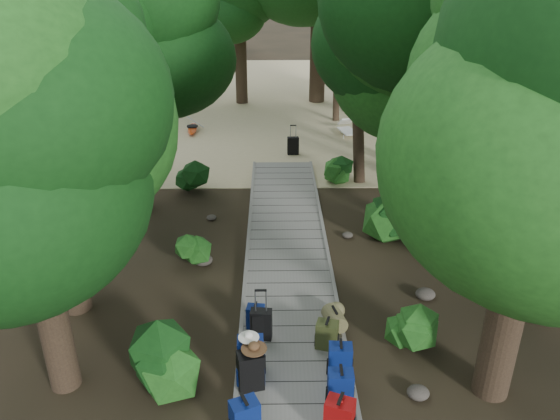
{
  "coord_description": "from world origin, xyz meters",
  "views": [
    {
      "loc": [
        -0.35,
        -10.49,
        6.6
      ],
      "look_at": [
        -0.17,
        1.34,
        1.0
      ],
      "focal_mm": 35.0,
      "sensor_mm": 36.0,
      "label": 1
    }
  ],
  "objects_px": {
    "backpack_left_a": "(245,418)",
    "backpack_right_c": "(340,359)",
    "kayak": "(192,128)",
    "backpack_left_d": "(256,315)",
    "backpack_left_c": "(251,355)",
    "lone_suitcase_on_sand": "(293,146)",
    "suitcase_on_boardwalk": "(261,324)",
    "backpack_right_a": "(339,417)",
    "backpack_right_b": "(340,387)",
    "backpack_left_b": "(250,369)",
    "duffel_right_khaki": "(334,319)",
    "sun_lounger": "(348,128)",
    "backpack_right_d": "(327,333)"
  },
  "relations": [
    {
      "from": "duffel_right_khaki",
      "to": "kayak",
      "type": "height_order",
      "value": "duffel_right_khaki"
    },
    {
      "from": "backpack_left_a",
      "to": "backpack_left_c",
      "type": "relative_size",
      "value": 0.94
    },
    {
      "from": "backpack_right_b",
      "to": "suitcase_on_boardwalk",
      "type": "xyz_separation_m",
      "value": [
        -1.26,
        1.67,
        -0.05
      ]
    },
    {
      "from": "backpack_left_c",
      "to": "lone_suitcase_on_sand",
      "type": "xyz_separation_m",
      "value": [
        1.13,
        11.41,
        -0.19
      ]
    },
    {
      "from": "backpack_right_a",
      "to": "backpack_left_c",
      "type": "bearing_deg",
      "value": 157.48
    },
    {
      "from": "backpack_right_d",
      "to": "backpack_left_d",
      "type": "bearing_deg",
      "value": 170.87
    },
    {
      "from": "lone_suitcase_on_sand",
      "to": "backpack_left_d",
      "type": "bearing_deg",
      "value": -100.63
    },
    {
      "from": "duffel_right_khaki",
      "to": "backpack_right_b",
      "type": "bearing_deg",
      "value": -106.54
    },
    {
      "from": "backpack_right_a",
      "to": "suitcase_on_boardwalk",
      "type": "relative_size",
      "value": 1.22
    },
    {
      "from": "backpack_right_b",
      "to": "sun_lounger",
      "type": "bearing_deg",
      "value": 84.08
    },
    {
      "from": "backpack_right_b",
      "to": "kayak",
      "type": "height_order",
      "value": "backpack_right_b"
    },
    {
      "from": "backpack_left_a",
      "to": "lone_suitcase_on_sand",
      "type": "relative_size",
      "value": 1.21
    },
    {
      "from": "backpack_left_d",
      "to": "sun_lounger",
      "type": "bearing_deg",
      "value": 82.74
    },
    {
      "from": "backpack_left_d",
      "to": "backpack_right_a",
      "type": "relative_size",
      "value": 0.69
    },
    {
      "from": "sun_lounger",
      "to": "suitcase_on_boardwalk",
      "type": "bearing_deg",
      "value": -117.39
    },
    {
      "from": "backpack_left_b",
      "to": "suitcase_on_boardwalk",
      "type": "height_order",
      "value": "backpack_left_b"
    },
    {
      "from": "duffel_right_khaki",
      "to": "suitcase_on_boardwalk",
      "type": "bearing_deg",
      "value": 179.66
    },
    {
      "from": "backpack_left_c",
      "to": "suitcase_on_boardwalk",
      "type": "height_order",
      "value": "backpack_left_c"
    },
    {
      "from": "suitcase_on_boardwalk",
      "to": "backpack_right_b",
      "type": "bearing_deg",
      "value": -46.18
    },
    {
      "from": "lone_suitcase_on_sand",
      "to": "suitcase_on_boardwalk",
      "type": "bearing_deg",
      "value": -99.82
    },
    {
      "from": "backpack_right_c",
      "to": "duffel_right_khaki",
      "type": "height_order",
      "value": "backpack_right_c"
    },
    {
      "from": "backpack_left_d",
      "to": "suitcase_on_boardwalk",
      "type": "distance_m",
      "value": 0.36
    },
    {
      "from": "backpack_left_a",
      "to": "backpack_right_c",
      "type": "distance_m",
      "value": 2.02
    },
    {
      "from": "backpack_right_a",
      "to": "sun_lounger",
      "type": "xyz_separation_m",
      "value": [
        2.05,
        14.98,
        -0.19
      ]
    },
    {
      "from": "backpack_left_b",
      "to": "duffel_right_khaki",
      "type": "relative_size",
      "value": 1.4
    },
    {
      "from": "backpack_right_d",
      "to": "duffel_right_khaki",
      "type": "xyz_separation_m",
      "value": [
        0.2,
        0.58,
        -0.11
      ]
    },
    {
      "from": "backpack_left_c",
      "to": "backpack_right_b",
      "type": "xyz_separation_m",
      "value": [
        1.42,
        -0.7,
        -0.05
      ]
    },
    {
      "from": "backpack_right_c",
      "to": "lone_suitcase_on_sand",
      "type": "height_order",
      "value": "backpack_right_c"
    },
    {
      "from": "backpack_left_a",
      "to": "backpack_left_c",
      "type": "height_order",
      "value": "backpack_left_c"
    },
    {
      "from": "backpack_left_d",
      "to": "backpack_right_c",
      "type": "height_order",
      "value": "backpack_right_c"
    },
    {
      "from": "backpack_right_b",
      "to": "kayak",
      "type": "distance_m",
      "value": 15.5
    },
    {
      "from": "duffel_right_khaki",
      "to": "lone_suitcase_on_sand",
      "type": "bearing_deg",
      "value": 79.37
    },
    {
      "from": "backpack_right_b",
      "to": "backpack_right_d",
      "type": "distance_m",
      "value": 1.4
    },
    {
      "from": "backpack_left_b",
      "to": "backpack_left_d",
      "type": "relative_size",
      "value": 1.51
    },
    {
      "from": "kayak",
      "to": "backpack_left_b",
      "type": "bearing_deg",
      "value": -83.06
    },
    {
      "from": "backpack_left_a",
      "to": "backpack_right_d",
      "type": "height_order",
      "value": "backpack_left_a"
    },
    {
      "from": "kayak",
      "to": "backpack_left_d",
      "type": "bearing_deg",
      "value": -81.55
    },
    {
      "from": "backpack_left_d",
      "to": "kayak",
      "type": "height_order",
      "value": "backpack_left_d"
    },
    {
      "from": "backpack_right_c",
      "to": "backpack_left_c",
      "type": "bearing_deg",
      "value": -177.07
    },
    {
      "from": "backpack_right_c",
      "to": "backpack_right_a",
      "type": "bearing_deg",
      "value": -92.9
    },
    {
      "from": "backpack_left_d",
      "to": "duffel_right_khaki",
      "type": "height_order",
      "value": "backpack_left_d"
    },
    {
      "from": "backpack_right_a",
      "to": "kayak",
      "type": "distance_m",
      "value": 16.07
    },
    {
      "from": "backpack_left_c",
      "to": "lone_suitcase_on_sand",
      "type": "bearing_deg",
      "value": 81.92
    },
    {
      "from": "backpack_right_b",
      "to": "lone_suitcase_on_sand",
      "type": "relative_size",
      "value": 1.13
    },
    {
      "from": "backpack_right_c",
      "to": "lone_suitcase_on_sand",
      "type": "distance_m",
      "value": 11.45
    },
    {
      "from": "backpack_right_c",
      "to": "sun_lounger",
      "type": "distance_m",
      "value": 13.82
    },
    {
      "from": "backpack_left_b",
      "to": "sun_lounger",
      "type": "height_order",
      "value": "backpack_left_b"
    },
    {
      "from": "backpack_left_b",
      "to": "backpack_left_c",
      "type": "xyz_separation_m",
      "value": [
        -0.01,
        0.3,
        0.03
      ]
    },
    {
      "from": "backpack_right_b",
      "to": "lone_suitcase_on_sand",
      "type": "height_order",
      "value": "backpack_right_b"
    },
    {
      "from": "lone_suitcase_on_sand",
      "to": "backpack_right_b",
      "type": "bearing_deg",
      "value": -93.15
    }
  ]
}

